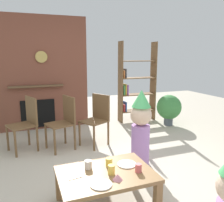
{
  "coord_description": "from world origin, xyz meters",
  "views": [
    {
      "loc": [
        -0.98,
        -2.57,
        1.58
      ],
      "look_at": [
        0.15,
        0.4,
        0.95
      ],
      "focal_mm": 37.08,
      "sensor_mm": 36.0,
      "label": 1
    }
  ],
  "objects_px": {
    "paper_cup_near_left": "(111,170)",
    "dining_chair_middle": "(65,119)",
    "paper_cup_center": "(138,168)",
    "paper_plate_rear": "(101,184)",
    "dining_chair_left": "(27,121)",
    "bookshelf": "(135,85)",
    "potted_plant_tall": "(169,108)",
    "paper_plate_front": "(127,164)",
    "child_in_pink": "(141,126)",
    "coffee_table": "(106,177)",
    "paper_cup_far_left": "(109,162)",
    "dining_chair_right": "(97,116)",
    "birthday_cake_slice": "(118,177)",
    "paper_cup_near_right": "(88,165)"
  },
  "relations": [
    {
      "from": "paper_cup_near_left",
      "to": "dining_chair_middle",
      "type": "height_order",
      "value": "dining_chair_middle"
    },
    {
      "from": "paper_cup_near_left",
      "to": "paper_cup_center",
      "type": "distance_m",
      "value": 0.28
    },
    {
      "from": "paper_plate_rear",
      "to": "dining_chair_left",
      "type": "height_order",
      "value": "dining_chair_left"
    },
    {
      "from": "bookshelf",
      "to": "potted_plant_tall",
      "type": "bearing_deg",
      "value": -48.05
    },
    {
      "from": "paper_plate_front",
      "to": "child_in_pink",
      "type": "distance_m",
      "value": 0.88
    },
    {
      "from": "bookshelf",
      "to": "coffee_table",
      "type": "distance_m",
      "value": 3.42
    },
    {
      "from": "paper_cup_far_left",
      "to": "dining_chair_right",
      "type": "bearing_deg",
      "value": 77.09
    },
    {
      "from": "birthday_cake_slice",
      "to": "dining_chair_right",
      "type": "xyz_separation_m",
      "value": [
        0.39,
        1.92,
        0.09
      ]
    },
    {
      "from": "paper_cup_far_left",
      "to": "paper_plate_front",
      "type": "xyz_separation_m",
      "value": [
        0.19,
        -0.04,
        -0.04
      ]
    },
    {
      "from": "coffee_table",
      "to": "dining_chair_left",
      "type": "bearing_deg",
      "value": 111.15
    },
    {
      "from": "dining_chair_right",
      "to": "paper_cup_near_left",
      "type": "bearing_deg",
      "value": 48.3
    },
    {
      "from": "paper_cup_far_left",
      "to": "child_in_pink",
      "type": "bearing_deg",
      "value": 41.55
    },
    {
      "from": "dining_chair_left",
      "to": "dining_chair_middle",
      "type": "distance_m",
      "value": 0.62
    },
    {
      "from": "paper_plate_front",
      "to": "child_in_pink",
      "type": "xyz_separation_m",
      "value": [
        0.53,
        0.68,
        0.19
      ]
    },
    {
      "from": "paper_cup_near_right",
      "to": "birthday_cake_slice",
      "type": "xyz_separation_m",
      "value": [
        0.21,
        -0.33,
        -0.01
      ]
    },
    {
      "from": "coffee_table",
      "to": "dining_chair_right",
      "type": "height_order",
      "value": "dining_chair_right"
    },
    {
      "from": "paper_cup_near_right",
      "to": "child_in_pink",
      "type": "height_order",
      "value": "child_in_pink"
    },
    {
      "from": "potted_plant_tall",
      "to": "bookshelf",
      "type": "bearing_deg",
      "value": 131.95
    },
    {
      "from": "paper_cup_far_left",
      "to": "dining_chair_left",
      "type": "bearing_deg",
      "value": 114.55
    },
    {
      "from": "paper_plate_front",
      "to": "paper_cup_center",
      "type": "bearing_deg",
      "value": -76.02
    },
    {
      "from": "bookshelf",
      "to": "paper_cup_center",
      "type": "xyz_separation_m",
      "value": [
        -1.44,
        -3.0,
        -0.44
      ]
    },
    {
      "from": "bookshelf",
      "to": "paper_plate_rear",
      "type": "height_order",
      "value": "bookshelf"
    },
    {
      "from": "paper_cup_near_left",
      "to": "bookshelf",
      "type": "bearing_deg",
      "value": 59.75
    },
    {
      "from": "paper_cup_near_left",
      "to": "paper_plate_front",
      "type": "xyz_separation_m",
      "value": [
        0.23,
        0.13,
        -0.04
      ]
    },
    {
      "from": "bookshelf",
      "to": "paper_plate_front",
      "type": "relative_size",
      "value": 8.98
    },
    {
      "from": "bookshelf",
      "to": "birthday_cake_slice",
      "type": "xyz_separation_m",
      "value": [
        -1.7,
        -3.07,
        -0.45
      ]
    },
    {
      "from": "paper_plate_front",
      "to": "dining_chair_left",
      "type": "distance_m",
      "value": 2.09
    },
    {
      "from": "dining_chair_left",
      "to": "potted_plant_tall",
      "type": "relative_size",
      "value": 1.28
    },
    {
      "from": "bookshelf",
      "to": "coffee_table",
      "type": "height_order",
      "value": "bookshelf"
    },
    {
      "from": "potted_plant_tall",
      "to": "paper_cup_near_left",
      "type": "bearing_deg",
      "value": -134.56
    },
    {
      "from": "bookshelf",
      "to": "child_in_pink",
      "type": "distance_m",
      "value": 2.35
    },
    {
      "from": "paper_cup_near_left",
      "to": "dining_chair_left",
      "type": "bearing_deg",
      "value": 111.67
    },
    {
      "from": "paper_cup_near_left",
      "to": "paper_plate_front",
      "type": "distance_m",
      "value": 0.27
    },
    {
      "from": "coffee_table",
      "to": "child_in_pink",
      "type": "xyz_separation_m",
      "value": [
        0.8,
        0.76,
        0.25
      ]
    },
    {
      "from": "child_in_pink",
      "to": "paper_cup_far_left",
      "type": "bearing_deg",
      "value": -1.87
    },
    {
      "from": "child_in_pink",
      "to": "dining_chair_right",
      "type": "bearing_deg",
      "value": -113.67
    },
    {
      "from": "paper_cup_far_left",
      "to": "potted_plant_tall",
      "type": "distance_m",
      "value": 3.1
    },
    {
      "from": "paper_cup_center",
      "to": "dining_chair_middle",
      "type": "distance_m",
      "value": 1.92
    },
    {
      "from": "birthday_cake_slice",
      "to": "paper_cup_near_left",
      "type": "bearing_deg",
      "value": 97.31
    },
    {
      "from": "bookshelf",
      "to": "paper_cup_far_left",
      "type": "distance_m",
      "value": 3.27
    },
    {
      "from": "bookshelf",
      "to": "birthday_cake_slice",
      "type": "height_order",
      "value": "bookshelf"
    },
    {
      "from": "paper_plate_front",
      "to": "paper_plate_rear",
      "type": "relative_size",
      "value": 1.02
    },
    {
      "from": "bookshelf",
      "to": "dining_chair_middle",
      "type": "height_order",
      "value": "bookshelf"
    },
    {
      "from": "dining_chair_middle",
      "to": "potted_plant_tall",
      "type": "bearing_deg",
      "value": 174.64
    },
    {
      "from": "paper_cup_far_left",
      "to": "dining_chair_middle",
      "type": "relative_size",
      "value": 0.1
    },
    {
      "from": "dining_chair_left",
      "to": "potted_plant_tall",
      "type": "xyz_separation_m",
      "value": [
        3.05,
        0.36,
        -0.1
      ]
    },
    {
      "from": "coffee_table",
      "to": "paper_cup_near_left",
      "type": "distance_m",
      "value": 0.13
    },
    {
      "from": "paper_cup_near_right",
      "to": "potted_plant_tall",
      "type": "height_order",
      "value": "potted_plant_tall"
    },
    {
      "from": "paper_plate_rear",
      "to": "dining_chair_middle",
      "type": "height_order",
      "value": "dining_chair_middle"
    },
    {
      "from": "bookshelf",
      "to": "dining_chair_right",
      "type": "bearing_deg",
      "value": -138.63
    }
  ]
}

